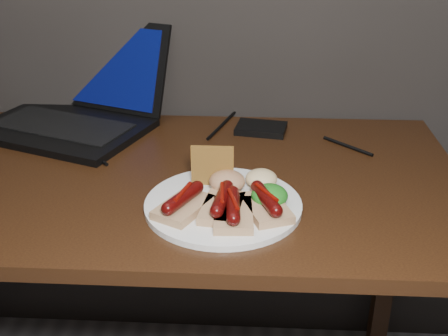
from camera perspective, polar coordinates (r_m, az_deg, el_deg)
The scene contains 13 objects.
desk at distance 1.27m, azimuth -8.56°, elevation -4.06°, with size 1.40×0.70×0.75m.
laptop at distance 1.51m, azimuth -14.83°, elevation 6.17°, with size 0.51×0.48×0.25m.
hard_drive at distance 1.43m, azimuth 3.79°, elevation 4.04°, with size 0.12×0.09×0.02m, color black.
desk_cables at distance 1.37m, azimuth -8.24°, elevation 2.66°, with size 1.01×0.42×0.01m.
plate at distance 1.08m, azimuth -0.09°, elevation -3.76°, with size 0.30×0.30×0.01m, color white.
bread_sausage_left at distance 1.04m, azimuth -4.16°, elevation -3.56°, with size 0.12×0.13×0.04m.
bread_sausage_center at distance 1.03m, azimuth -0.20°, elevation -3.66°, with size 0.09×0.12×0.04m.
bread_sausage_right at distance 1.04m, azimuth 4.29°, elevation -3.64°, with size 0.11×0.13×0.04m.
bread_sausage_extra at distance 1.01m, azimuth 0.93°, elevation -4.36°, with size 0.08×0.12×0.04m.
crispbread at distance 1.12m, azimuth -1.19°, elevation 0.23°, with size 0.09×0.01×0.09m, color #A8712E.
salad_greens at distance 1.06m, azimuth 4.65°, elevation -2.80°, with size 0.07×0.07×0.04m, color #165611.
salsa_mound at distance 1.11m, azimuth 0.32°, elevation -1.37°, with size 0.07×0.07×0.04m, color #A12A10.
coleslaw_mound at distance 1.12m, azimuth 3.81°, elevation -1.09°, with size 0.06×0.06×0.04m, color beige.
Camera 1 is at (0.25, 0.31, 1.29)m, focal length 45.00 mm.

